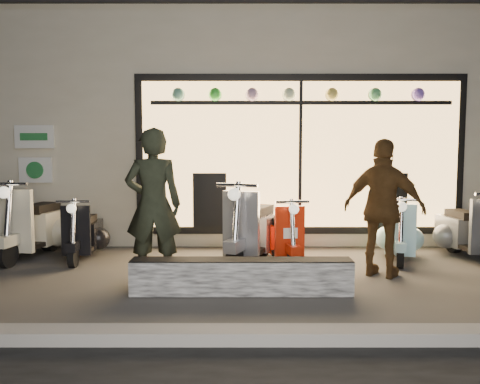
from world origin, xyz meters
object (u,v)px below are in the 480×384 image
object	(u,v)px
scooter_silver	(256,230)
scooter_red	(280,236)
woman	(383,208)
graffiti_barrier	(241,277)
man	(153,205)

from	to	relation	value
scooter_silver	scooter_red	bearing A→B (deg)	20.95
scooter_silver	woman	distance (m)	1.87
scooter_silver	graffiti_barrier	bearing A→B (deg)	-75.89
scooter_silver	scooter_red	xyz separation A→B (m)	(0.36, -0.01, -0.09)
scooter_silver	man	bearing A→B (deg)	-119.92
scooter_red	man	bearing A→B (deg)	-158.53
scooter_red	man	size ratio (longest dim) A/B	0.68
scooter_red	woman	bearing A→B (deg)	-45.40
scooter_red	man	distance (m)	2.05
man	woman	xyz separation A→B (m)	(2.91, 0.16, -0.06)
graffiti_barrier	scooter_red	bearing A→B (deg)	70.40
scooter_silver	man	distance (m)	1.74
graffiti_barrier	scooter_silver	bearing A→B (deg)	82.36
graffiti_barrier	scooter_silver	xyz separation A→B (m)	(0.22, 1.63, 0.26)
man	scooter_silver	bearing A→B (deg)	-147.31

